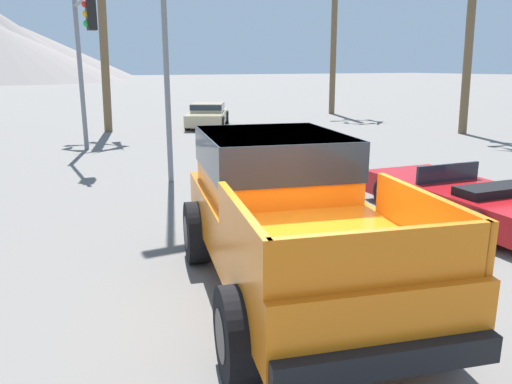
% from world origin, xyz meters
% --- Properties ---
extents(ground_plane, '(320.00, 320.00, 0.00)m').
position_xyz_m(ground_plane, '(0.00, 0.00, 0.00)').
color(ground_plane, slate).
extents(orange_pickup_truck, '(3.29, 5.55, 2.03)m').
position_xyz_m(orange_pickup_truck, '(0.25, 0.66, 1.15)').
color(orange_pickup_truck, orange).
rests_on(orange_pickup_truck, ground_plane).
extents(red_convertible_car, '(2.26, 4.27, 1.02)m').
position_xyz_m(red_convertible_car, '(4.96, 1.70, 0.42)').
color(red_convertible_car, '#B21419').
rests_on(red_convertible_car, ground_plane).
extents(parked_car_tan, '(3.64, 4.75, 1.15)m').
position_xyz_m(parked_car_tan, '(6.43, 18.49, 0.59)').
color(parked_car_tan, tan).
rests_on(parked_car_tan, ground_plane).
extents(traffic_light_main, '(0.38, 3.32, 5.16)m').
position_xyz_m(traffic_light_main, '(-0.18, 12.65, 3.60)').
color(traffic_light_main, slate).
rests_on(traffic_light_main, ground_plane).
extents(palm_tree_short, '(3.02, 2.84, 7.48)m').
position_xyz_m(palm_tree_short, '(15.42, 10.69, 5.59)').
color(palm_tree_short, brown).
rests_on(palm_tree_short, ground_plane).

